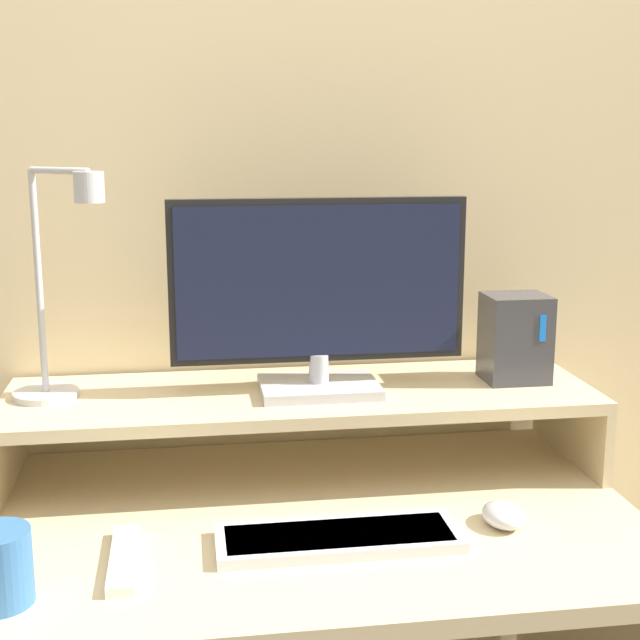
{
  "coord_description": "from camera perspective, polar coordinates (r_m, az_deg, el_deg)",
  "views": [
    {
      "loc": [
        -0.2,
        -1.01,
        1.38
      ],
      "look_at": [
        0.01,
        0.39,
        1.08
      ],
      "focal_mm": 50.0,
      "sensor_mm": 36.0,
      "label": 1
    }
  ],
  "objects": [
    {
      "name": "monitor_shelf",
      "position": [
        1.63,
        -1.23,
        -5.32
      ],
      "size": [
        1.07,
        0.33,
        0.16
      ],
      "color": "beige",
      "rests_on": "desk"
    },
    {
      "name": "desk",
      "position": [
        1.62,
        -0.27,
        -19.8
      ],
      "size": [
        1.07,
        0.7,
        0.76
      ],
      "color": "beige",
      "rests_on": "ground_plane"
    },
    {
      "name": "remote_control",
      "position": [
        1.37,
        -12.44,
        -14.73
      ],
      "size": [
        0.04,
        0.2,
        0.02
      ],
      "color": "white",
      "rests_on": "desk"
    },
    {
      "name": "keyboard",
      "position": [
        1.4,
        1.2,
        -13.75
      ],
      "size": [
        0.38,
        0.13,
        0.02
      ],
      "color": "silver",
      "rests_on": "desk"
    },
    {
      "name": "router_dock",
      "position": [
        1.71,
        12.38,
        -1.12
      ],
      "size": [
        0.12,
        0.1,
        0.16
      ],
      "color": "#3D3D42",
      "rests_on": "monitor_shelf"
    },
    {
      "name": "desk_lamp",
      "position": [
        1.58,
        -16.31,
        1.41
      ],
      "size": [
        0.18,
        0.15,
        0.4
      ],
      "color": "silver",
      "rests_on": "monitor_shelf"
    },
    {
      "name": "mouse",
      "position": [
        1.49,
        11.66,
        -12.12
      ],
      "size": [
        0.07,
        0.09,
        0.04
      ],
      "color": "silver",
      "rests_on": "desk"
    },
    {
      "name": "monitor",
      "position": [
        1.58,
        -0.08,
        1.65
      ],
      "size": [
        0.53,
        0.16,
        0.35
      ],
      "color": "#BCBCC1",
      "rests_on": "monitor_shelf"
    },
    {
      "name": "wall_back",
      "position": [
        1.76,
        -2.12,
        7.86
      ],
      "size": [
        6.0,
        0.05,
        2.5
      ],
      "color": "beige",
      "rests_on": "ground_plane"
    }
  ]
}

